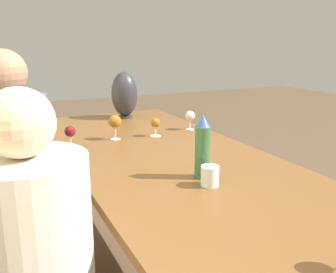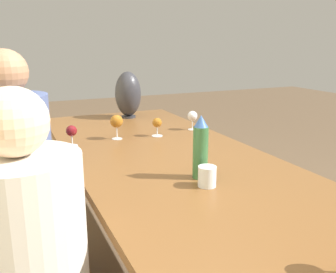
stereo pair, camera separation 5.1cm
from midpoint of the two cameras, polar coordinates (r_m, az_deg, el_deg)
The scene contains 11 objects.
dining_table at distance 1.81m, azimuth 3.65°, elevation -6.42°, with size 2.94×0.99×0.73m.
water_bottle at distance 1.62m, azimuth 5.87°, elevation -1.75°, with size 0.07×0.07×0.28m.
water_tumbler at distance 1.56m, azimuth 6.92°, elevation -6.05°, with size 0.08×0.08×0.09m.
vase at distance 2.91m, azimuth -5.60°, elevation 6.43°, with size 0.20×0.20×0.36m.
wine_glass_0 at distance 2.52m, azimuth 4.32°, elevation 3.06°, with size 0.07×0.07×0.13m.
wine_glass_1 at distance 2.34m, azimuth -1.05°, elevation 2.00°, with size 0.07×0.07×0.12m.
wine_glass_3 at distance 2.19m, azimuth -13.84°, elevation 0.74°, with size 0.06×0.06×0.12m.
wine_glass_5 at distance 2.29m, azimuth -7.22°, elevation 2.25°, with size 0.08×0.08×0.15m.
chair_far at distance 2.13m, azimuth -22.96°, elevation -9.67°, with size 0.44×0.44×0.88m.
person_near at distance 1.34m, azimuth -18.80°, elevation -17.15°, with size 0.38×0.38×1.19m.
person_far at distance 2.06m, azimuth -21.21°, elevation -4.54°, with size 0.38×0.38×1.28m.
Camera 2 is at (-1.51, 0.77, 1.31)m, focal length 40.00 mm.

